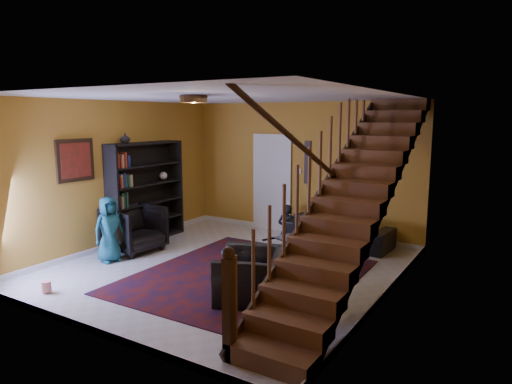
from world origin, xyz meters
TOP-DOWN VIEW (x-y plane):
  - floor at (0.00, 0.00)m, footprint 5.50×5.50m
  - room at (-1.33, 1.33)m, footprint 5.50×5.50m
  - staircase at (2.12, -0.00)m, footprint 0.95×5.02m
  - bookshelf at (-2.40, 0.60)m, footprint 0.35×1.80m
  - door at (-0.70, 2.73)m, footprint 0.82×0.05m
  - framed_picture at (-2.57, -0.90)m, footprint 0.04×0.74m
  - wall_hanging at (0.15, 2.73)m, footprint 0.14×0.03m
  - ceiling_fixture at (0.00, -0.80)m, footprint 0.40×0.40m
  - rug at (0.48, -0.19)m, footprint 3.21×3.65m
  - sofa at (1.04, 2.30)m, footprint 2.11×0.94m
  - armchair_left at (-2.05, -0.11)m, footprint 1.03×1.01m
  - armchair_right at (1.02, -0.89)m, footprint 1.22×1.29m
  - person_adult_a at (-0.11, 2.35)m, footprint 0.45×0.33m
  - person_adult_b at (1.05, 2.35)m, footprint 0.66×0.53m
  - person_child at (-1.95, -0.77)m, footprint 0.48×0.63m
  - coffee_table at (1.10, 0.79)m, footprint 1.34×1.09m
  - cup_a at (0.98, 0.91)m, footprint 0.16×0.16m
  - cup_b at (0.96, 0.73)m, footprint 0.13×0.13m
  - bowl at (0.86, 0.94)m, footprint 0.25×0.25m
  - vase at (-2.41, 0.10)m, footprint 0.18×0.18m
  - popcorn_bucket at (-1.59, -2.25)m, footprint 0.13×0.13m

SIDE VIEW (x-z plane):
  - floor at x=0.00m, z-range 0.00..0.00m
  - rug at x=0.48m, z-range 0.00..0.02m
  - room at x=-1.33m, z-range -2.70..2.80m
  - popcorn_bucket at x=-1.59m, z-range 0.02..0.17m
  - person_adult_a at x=-0.11m, z-range -0.45..0.69m
  - person_adult_b at x=1.05m, z-range -0.45..0.85m
  - coffee_table at x=1.10m, z-range 0.03..0.48m
  - sofa at x=1.04m, z-range 0.00..0.60m
  - armchair_right at x=1.02m, z-range 0.00..0.67m
  - armchair_left at x=-2.05m, z-range 0.00..0.86m
  - bowl at x=0.86m, z-range 0.44..0.49m
  - cup_a at x=0.98m, z-range 0.44..0.54m
  - cup_b at x=0.96m, z-range 0.44..0.54m
  - person_child at x=-1.95m, z-range 0.00..1.15m
  - bookshelf at x=-2.40m, z-range -0.04..1.96m
  - door at x=-0.70m, z-range 0.00..2.05m
  - staircase at x=2.12m, z-range -0.19..2.99m
  - wall_hanging at x=0.15m, z-range 1.10..2.00m
  - framed_picture at x=-2.57m, z-range 1.38..2.12m
  - vase at x=-2.41m, z-range 2.00..2.19m
  - ceiling_fixture at x=0.00m, z-range 2.69..2.79m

